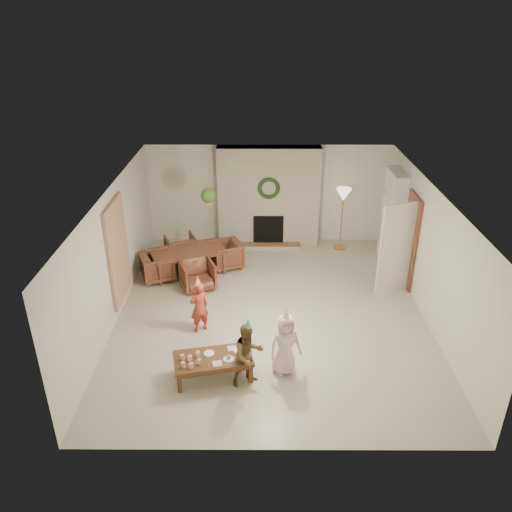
{
  "coord_description": "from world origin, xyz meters",
  "views": [
    {
      "loc": [
        -0.27,
        -8.54,
        5.47
      ],
      "look_at": [
        -0.3,
        0.4,
        1.05
      ],
      "focal_mm": 35.46,
      "sensor_mm": 36.0,
      "label": 1
    }
  ],
  "objects_px": {
    "dining_table": "(189,262)",
    "dining_chair_near": "(198,275)",
    "child_pink": "(285,344)",
    "dining_chair_right": "(226,255)",
    "child_plaid": "(248,355)",
    "dining_chair_left": "(158,267)",
    "coffee_table_top": "(213,359)",
    "child_red": "(199,307)",
    "dining_chair_far": "(181,249)"
  },
  "relations": [
    {
      "from": "dining_chair_right",
      "to": "child_plaid",
      "type": "height_order",
      "value": "child_plaid"
    },
    {
      "from": "dining_chair_near",
      "to": "dining_chair_left",
      "type": "distance_m",
      "value": 1.01
    },
    {
      "from": "dining_chair_far",
      "to": "child_plaid",
      "type": "distance_m",
      "value": 4.69
    },
    {
      "from": "dining_table",
      "to": "child_pink",
      "type": "distance_m",
      "value": 3.99
    },
    {
      "from": "dining_chair_left",
      "to": "dining_chair_right",
      "type": "distance_m",
      "value": 1.6
    },
    {
      "from": "dining_chair_right",
      "to": "child_pink",
      "type": "distance_m",
      "value": 3.96
    },
    {
      "from": "dining_chair_right",
      "to": "child_pink",
      "type": "bearing_deg",
      "value": -4.77
    },
    {
      "from": "dining_chair_right",
      "to": "dining_chair_left",
      "type": "bearing_deg",
      "value": -90.0
    },
    {
      "from": "dining_chair_right",
      "to": "child_plaid",
      "type": "distance_m",
      "value": 4.1
    },
    {
      "from": "child_red",
      "to": "child_pink",
      "type": "distance_m",
      "value": 1.94
    },
    {
      "from": "dining_table",
      "to": "child_pink",
      "type": "height_order",
      "value": "child_pink"
    },
    {
      "from": "dining_table",
      "to": "child_red",
      "type": "relative_size",
      "value": 1.6
    },
    {
      "from": "dining_table",
      "to": "dining_chair_right",
      "type": "relative_size",
      "value": 2.34
    },
    {
      "from": "coffee_table_top",
      "to": "child_plaid",
      "type": "bearing_deg",
      "value": -24.9
    },
    {
      "from": "dining_chair_left",
      "to": "coffee_table_top",
      "type": "height_order",
      "value": "dining_chair_left"
    },
    {
      "from": "dining_chair_right",
      "to": "child_red",
      "type": "height_order",
      "value": "child_red"
    },
    {
      "from": "child_red",
      "to": "child_pink",
      "type": "height_order",
      "value": "child_pink"
    },
    {
      "from": "dining_chair_near",
      "to": "dining_chair_right",
      "type": "relative_size",
      "value": 1.0
    },
    {
      "from": "dining_chair_near",
      "to": "dining_chair_left",
      "type": "bearing_deg",
      "value": 135.0
    },
    {
      "from": "dining_chair_left",
      "to": "child_plaid",
      "type": "distance_m",
      "value": 4.03
    },
    {
      "from": "child_red",
      "to": "child_plaid",
      "type": "distance_m",
      "value": 1.74
    },
    {
      "from": "dining_chair_far",
      "to": "dining_chair_right",
      "type": "relative_size",
      "value": 1.0
    },
    {
      "from": "dining_chair_right",
      "to": "child_plaid",
      "type": "relative_size",
      "value": 0.63
    },
    {
      "from": "coffee_table_top",
      "to": "child_red",
      "type": "xyz_separation_m",
      "value": [
        -0.36,
        1.33,
        0.15
      ]
    },
    {
      "from": "coffee_table_top",
      "to": "dining_chair_right",
      "type": "bearing_deg",
      "value": 78.3
    },
    {
      "from": "dining_table",
      "to": "child_red",
      "type": "bearing_deg",
      "value": -100.2
    },
    {
      "from": "child_plaid",
      "to": "dining_chair_near",
      "type": "bearing_deg",
      "value": 83.2
    },
    {
      "from": "dining_chair_left",
      "to": "child_red",
      "type": "bearing_deg",
      "value": -172.39
    },
    {
      "from": "coffee_table_top",
      "to": "child_plaid",
      "type": "distance_m",
      "value": 0.62
    },
    {
      "from": "child_plaid",
      "to": "dining_chair_left",
      "type": "bearing_deg",
      "value": 93.68
    },
    {
      "from": "dining_chair_left",
      "to": "dining_table",
      "type": "bearing_deg",
      "value": -90.0
    },
    {
      "from": "child_red",
      "to": "dining_chair_left",
      "type": "bearing_deg",
      "value": -93.27
    },
    {
      "from": "child_pink",
      "to": "child_red",
      "type": "bearing_deg",
      "value": 123.15
    },
    {
      "from": "dining_chair_right",
      "to": "child_red",
      "type": "xyz_separation_m",
      "value": [
        -0.34,
        -2.59,
        0.19
      ]
    },
    {
      "from": "child_plaid",
      "to": "child_pink",
      "type": "relative_size",
      "value": 1.0
    },
    {
      "from": "child_pink",
      "to": "dining_chair_near",
      "type": "bearing_deg",
      "value": 102.99
    },
    {
      "from": "dining_table",
      "to": "child_pink",
      "type": "bearing_deg",
      "value": -81.93
    },
    {
      "from": "dining_chair_near",
      "to": "dining_chair_left",
      "type": "height_order",
      "value": "same"
    },
    {
      "from": "coffee_table_top",
      "to": "child_pink",
      "type": "xyz_separation_m",
      "value": [
        1.17,
        0.14,
        0.19
      ]
    },
    {
      "from": "dining_table",
      "to": "dining_chair_near",
      "type": "distance_m",
      "value": 0.71
    },
    {
      "from": "dining_chair_near",
      "to": "coffee_table_top",
      "type": "xyz_separation_m",
      "value": [
        0.57,
        -2.92,
        0.04
      ]
    },
    {
      "from": "dining_chair_near",
      "to": "child_plaid",
      "type": "relative_size",
      "value": 0.63
    },
    {
      "from": "coffee_table_top",
      "to": "child_pink",
      "type": "distance_m",
      "value": 1.19
    },
    {
      "from": "dining_chair_near",
      "to": "child_pink",
      "type": "bearing_deg",
      "value": -80.19
    },
    {
      "from": "dining_chair_near",
      "to": "child_red",
      "type": "bearing_deg",
      "value": -104.69
    },
    {
      "from": "dining_chair_right",
      "to": "coffee_table_top",
      "type": "distance_m",
      "value": 3.92
    },
    {
      "from": "child_plaid",
      "to": "child_pink",
      "type": "xyz_separation_m",
      "value": [
        0.6,
        0.28,
        0.0
      ]
    },
    {
      "from": "child_pink",
      "to": "coffee_table_top",
      "type": "bearing_deg",
      "value": 167.93
    },
    {
      "from": "dining_table",
      "to": "dining_chair_right",
      "type": "bearing_deg",
      "value": -0.0
    },
    {
      "from": "dining_table",
      "to": "child_pink",
      "type": "xyz_separation_m",
      "value": [
        2.01,
        -3.44,
        0.26
      ]
    }
  ]
}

